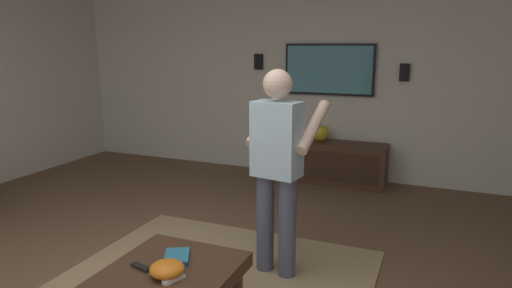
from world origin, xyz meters
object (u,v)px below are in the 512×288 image
Objects in this scene: person_standing at (278,161)px; remote_white at (174,279)px; bowl at (167,269)px; wall_speaker_left at (405,72)px; book at (177,257)px; wall_speaker_right at (259,62)px; vase_round at (320,133)px; media_console at (322,161)px; tv at (329,70)px; remote_black at (141,267)px.

person_standing reaches higher than remote_white.
wall_speaker_left reaches higher than bowl.
wall_speaker_right is at bearing 166.18° from book.
vase_round reaches higher than book.
vase_round is at bearing -0.55° from bowl.
person_standing is 7.50× the size of bowl.
wall_speaker_left is (3.64, -1.10, 1.06)m from book.
vase_round reaches higher than remote_white.
media_console reaches higher than bowl.
tv is at bearing -180.00° from media_console.
person_standing is 7.45× the size of wall_speaker_right.
tv is at bearing -1.07° from bowl.
media_console is 3.60m from remote_black.
book is (-3.39, 0.14, 0.14)m from media_console.
wall_speaker_right is (3.84, 0.74, 1.17)m from remote_black.
media_console is 11.33× the size of remote_white.
book reaches higher than remote_black.
book is at bearing -166.30° from wall_speaker_right.
tv is 8.08× the size of remote_black.
bowl reaches higher than book.
remote_white is at bearing -115.08° from bowl.
remote_white is at bearing 173.02° from person_standing.
vase_round is at bearing -9.98° from tv.
vase_round is at bearing -102.63° from wall_speaker_right.
wall_speaker_right reaches higher than media_console.
vase_round is 1.00× the size of wall_speaker_right.
wall_speaker_left is at bearing -90.00° from wall_speaker_right.
remote_white and remote_black have the same top height.
tv is 2.90m from person_standing.
wall_speaker_right is (3.85, 0.95, 1.13)m from bowl.
person_standing is 1.18m from bowl.
remote_white is 0.28m from book.
person_standing is at bearing -172.86° from vase_round.
remote_black is at bearing -169.09° from wall_speaker_right.
media_console is at bearing 150.18° from book.
bowl is at bearing -10.76° from book.
wall_speaker_left is (0.25, -0.97, 1.20)m from media_console.
book is (-3.63, 0.14, -1.07)m from tv.
wall_speaker_right is (0.01, 1.02, 0.09)m from tv.
tv is 0.97m from wall_speaker_left.
tv is 1.03m from wall_speaker_right.
wall_speaker_right is (2.84, 1.31, 0.65)m from person_standing.
media_console reaches higher than remote_black.
media_console is 11.33× the size of remote_black.
media_console is 3.61m from bowl.
wall_speaker_left is at bearing -93.09° from remote_black.
bowl is at bearing -1.14° from media_console.
person_standing is at bearing -104.96° from remote_black.
vase_round is at bearing 15.87° from person_standing.
tv reaches higher than person_standing.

